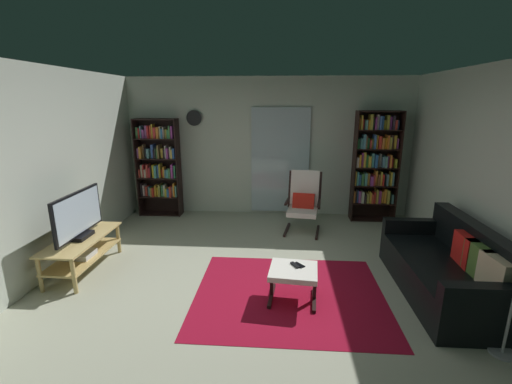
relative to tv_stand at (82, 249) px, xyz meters
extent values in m
plane|color=#A6A891|center=(2.31, -0.28, -0.30)|extent=(7.02, 7.02, 0.00)
cube|color=beige|center=(2.31, 2.62, 1.00)|extent=(5.60, 0.06, 2.60)
cube|color=beige|center=(-0.39, -0.28, 1.00)|extent=(0.06, 6.00, 2.60)
cube|color=silver|center=(2.55, 2.55, 0.75)|extent=(1.10, 0.01, 2.00)
cube|color=maroon|center=(2.68, -0.41, -0.30)|extent=(2.16, 1.82, 0.01)
cube|color=tan|center=(0.00, 0.01, 0.14)|extent=(0.51, 1.22, 0.02)
cube|color=tan|center=(0.00, 0.01, -0.10)|extent=(0.47, 1.16, 0.02)
cylinder|color=tan|center=(0.21, -0.55, -0.09)|extent=(0.05, 0.05, 0.43)
cylinder|color=tan|center=(0.21, 0.57, -0.09)|extent=(0.05, 0.05, 0.43)
cylinder|color=tan|center=(-0.21, -0.55, -0.09)|extent=(0.05, 0.05, 0.43)
cylinder|color=tan|center=(-0.21, 0.57, -0.09)|extent=(0.05, 0.05, 0.43)
cube|color=silver|center=(0.00, -0.05, -0.05)|extent=(0.31, 0.28, 0.07)
cube|color=black|center=(0.00, 0.01, 0.18)|extent=(0.20, 0.32, 0.05)
cube|color=black|center=(0.00, 0.01, 0.48)|extent=(0.04, 1.01, 0.56)
cube|color=silver|center=(0.02, 0.01, 0.48)|extent=(0.01, 0.95, 0.50)
cube|color=black|center=(-0.15, 2.33, 0.62)|extent=(0.02, 0.30, 1.85)
cube|color=black|center=(0.63, 2.33, 0.62)|extent=(0.02, 0.30, 1.85)
cube|color=black|center=(0.24, 2.48, 0.62)|extent=(0.80, 0.02, 1.85)
cube|color=black|center=(0.24, 2.33, -0.29)|extent=(0.76, 0.28, 0.02)
cube|color=black|center=(0.24, 2.33, 0.07)|extent=(0.76, 0.28, 0.02)
cube|color=black|center=(0.24, 2.33, 0.44)|extent=(0.76, 0.28, 0.02)
cube|color=black|center=(0.24, 2.33, 0.81)|extent=(0.76, 0.28, 0.02)
cube|color=black|center=(0.24, 2.33, 1.18)|extent=(0.76, 0.28, 0.02)
cube|color=black|center=(0.24, 2.33, 1.53)|extent=(0.76, 0.28, 0.02)
cube|color=#2A2127|center=(-0.11, 2.34, 0.20)|extent=(0.02, 0.14, 0.25)
cube|color=beige|center=(-0.07, 2.35, 0.18)|extent=(0.04, 0.14, 0.21)
cube|color=#CD3D2F|center=(-0.02, 2.35, 0.17)|extent=(0.03, 0.14, 0.19)
cube|color=teal|center=(0.03, 2.35, 0.16)|extent=(0.04, 0.11, 0.18)
cube|color=#A38932|center=(0.08, 2.33, 0.16)|extent=(0.03, 0.16, 0.17)
cube|color=red|center=(0.13, 2.32, 0.16)|extent=(0.04, 0.21, 0.17)
cube|color=gold|center=(0.17, 2.32, 0.18)|extent=(0.03, 0.15, 0.22)
cube|color=gold|center=(0.20, 2.34, 0.16)|extent=(0.03, 0.12, 0.17)
cube|color=#9B923C|center=(0.25, 2.34, 0.19)|extent=(0.04, 0.22, 0.23)
cube|color=#337C4A|center=(0.29, 2.34, 0.19)|extent=(0.03, 0.16, 0.22)
cube|color=beige|center=(0.33, 2.35, 0.19)|extent=(0.04, 0.15, 0.22)
cube|color=gold|center=(0.38, 2.33, 0.15)|extent=(0.04, 0.19, 0.16)
cube|color=#2968B6|center=(0.42, 2.33, 0.15)|extent=(0.04, 0.20, 0.15)
cube|color=#D23E2F|center=(0.47, 2.32, 0.18)|extent=(0.03, 0.23, 0.21)
cube|color=beige|center=(0.50, 2.35, 0.17)|extent=(0.03, 0.18, 0.19)
cube|color=orange|center=(0.53, 2.32, 0.21)|extent=(0.03, 0.15, 0.27)
cube|color=#5C9E8C|center=(0.57, 2.32, 0.18)|extent=(0.03, 0.18, 0.22)
cube|color=#CA3F33|center=(-0.12, 2.33, 0.52)|extent=(0.02, 0.18, 0.16)
cube|color=beige|center=(-0.07, 2.33, 0.57)|extent=(0.04, 0.13, 0.24)
cube|color=red|center=(-0.04, 2.35, 0.57)|extent=(0.02, 0.19, 0.25)
cube|color=beige|center=(0.00, 2.32, 0.52)|extent=(0.04, 0.17, 0.16)
cube|color=#C73B33|center=(0.04, 2.33, 0.57)|extent=(0.04, 0.19, 0.25)
cube|color=red|center=(0.08, 2.33, 0.54)|extent=(0.03, 0.17, 0.19)
cube|color=black|center=(0.11, 2.34, 0.56)|extent=(0.02, 0.18, 0.23)
cube|color=gold|center=(0.15, 2.35, 0.57)|extent=(0.04, 0.17, 0.24)
cube|color=teal|center=(0.21, 2.32, 0.56)|extent=(0.04, 0.21, 0.23)
cube|color=#3C65AE|center=(0.25, 2.35, 0.57)|extent=(0.03, 0.22, 0.24)
cube|color=#A2952B|center=(0.28, 2.32, 0.58)|extent=(0.03, 0.17, 0.27)
cube|color=red|center=(0.32, 2.35, 0.52)|extent=(0.03, 0.10, 0.16)
cube|color=orange|center=(0.35, 2.32, 0.55)|extent=(0.03, 0.12, 0.21)
cube|color=teal|center=(0.38, 2.34, 0.52)|extent=(0.02, 0.19, 0.15)
cube|color=teal|center=(0.43, 2.34, 0.52)|extent=(0.04, 0.20, 0.15)
cube|color=#417B46|center=(0.47, 2.34, 0.54)|extent=(0.04, 0.23, 0.19)
cube|color=#9E3A92|center=(0.52, 2.33, 0.58)|extent=(0.04, 0.21, 0.26)
cube|color=#328553|center=(0.57, 2.32, 0.57)|extent=(0.03, 0.17, 0.24)
cube|color=#89498B|center=(-0.11, 2.35, 0.91)|extent=(0.04, 0.21, 0.19)
cube|color=orange|center=(-0.06, 2.32, 0.92)|extent=(0.04, 0.22, 0.22)
cube|color=brown|center=(-0.01, 2.33, 0.94)|extent=(0.02, 0.12, 0.26)
cube|color=#212630|center=(0.03, 2.35, 0.91)|extent=(0.04, 0.11, 0.19)
cube|color=#5A97A0|center=(0.08, 2.32, 0.90)|extent=(0.04, 0.15, 0.18)
cube|color=#3D7852|center=(0.11, 2.35, 0.89)|extent=(0.02, 0.10, 0.15)
cube|color=#3557AD|center=(0.16, 2.35, 0.94)|extent=(0.04, 0.18, 0.26)
cube|color=black|center=(0.19, 2.35, 0.89)|extent=(0.02, 0.23, 0.16)
cube|color=#27302E|center=(0.22, 2.35, 0.92)|extent=(0.02, 0.20, 0.20)
cube|color=#3C813C|center=(0.25, 2.35, 0.91)|extent=(0.03, 0.19, 0.18)
cube|color=brown|center=(0.28, 2.34, 0.94)|extent=(0.03, 0.24, 0.25)
cube|color=gold|center=(0.33, 2.35, 0.91)|extent=(0.04, 0.12, 0.18)
cube|color=black|center=(0.38, 2.33, 0.90)|extent=(0.02, 0.12, 0.18)
cube|color=beige|center=(0.41, 2.35, 0.93)|extent=(0.02, 0.17, 0.24)
cube|color=#953B95|center=(0.45, 2.34, 0.91)|extent=(0.03, 0.21, 0.20)
cube|color=beige|center=(0.50, 2.35, 0.92)|extent=(0.03, 0.14, 0.21)
cube|color=gold|center=(0.53, 2.35, 0.90)|extent=(0.02, 0.22, 0.17)
cube|color=#2C55A2|center=(0.57, 2.32, 0.91)|extent=(0.04, 0.17, 0.19)
cube|color=#3D7D43|center=(-0.10, 2.35, 1.29)|extent=(0.04, 0.16, 0.20)
cube|color=red|center=(-0.06, 2.32, 1.28)|extent=(0.02, 0.13, 0.19)
cube|color=#5A929D|center=(-0.03, 2.34, 1.30)|extent=(0.02, 0.14, 0.23)
cube|color=#974495|center=(0.01, 2.33, 1.27)|extent=(0.04, 0.12, 0.16)
cube|color=#8C4785|center=(0.06, 2.35, 1.30)|extent=(0.04, 0.15, 0.23)
cube|color=red|center=(0.11, 2.35, 1.30)|extent=(0.03, 0.20, 0.23)
cube|color=red|center=(0.15, 2.35, 1.30)|extent=(0.03, 0.14, 0.23)
cube|color=gold|center=(0.18, 2.35, 1.32)|extent=(0.02, 0.15, 0.26)
cube|color=red|center=(0.23, 2.35, 1.29)|extent=(0.04, 0.20, 0.20)
cube|color=orange|center=(0.29, 2.34, 1.29)|extent=(0.04, 0.18, 0.20)
cube|color=beige|center=(0.33, 2.34, 1.29)|extent=(0.02, 0.14, 0.22)
cube|color=#2E6CAD|center=(0.37, 2.35, 1.27)|extent=(0.03, 0.22, 0.18)
cube|color=beige|center=(0.40, 2.34, 1.29)|extent=(0.02, 0.17, 0.21)
cube|color=#A78D39|center=(0.44, 2.35, 1.27)|extent=(0.04, 0.15, 0.17)
cube|color=#32804E|center=(0.48, 2.35, 1.26)|extent=(0.03, 0.19, 0.16)
cube|color=#428344|center=(0.51, 2.34, 1.30)|extent=(0.03, 0.18, 0.24)
cube|color=purple|center=(0.56, 2.35, 1.30)|extent=(0.03, 0.22, 0.23)
cube|color=black|center=(3.88, 2.30, 0.70)|extent=(0.02, 0.30, 2.00)
cube|color=black|center=(4.65, 2.30, 0.70)|extent=(0.02, 0.30, 2.00)
cube|color=black|center=(4.27, 2.44, 0.70)|extent=(0.79, 0.02, 2.00)
cube|color=black|center=(4.27, 2.30, -0.29)|extent=(0.76, 0.28, 0.02)
cube|color=black|center=(4.27, 2.30, 0.03)|extent=(0.76, 0.28, 0.02)
cube|color=black|center=(4.27, 2.30, 0.36)|extent=(0.76, 0.28, 0.02)
cube|color=black|center=(4.27, 2.30, 0.70)|extent=(0.76, 0.28, 0.02)
cube|color=black|center=(4.27, 2.30, 1.03)|extent=(0.76, 0.28, 0.02)
cube|color=black|center=(4.27, 2.30, 1.36)|extent=(0.76, 0.28, 0.02)
cube|color=black|center=(4.27, 2.30, 1.68)|extent=(0.76, 0.28, 0.02)
cube|color=orange|center=(3.92, 2.29, 0.15)|extent=(0.03, 0.16, 0.22)
cube|color=black|center=(3.96, 2.31, 0.17)|extent=(0.03, 0.17, 0.26)
cube|color=#295FA8|center=(3.98, 2.30, 0.15)|extent=(0.02, 0.12, 0.23)
cube|color=#9F4988|center=(4.02, 2.31, 0.15)|extent=(0.04, 0.20, 0.22)
cube|color=beige|center=(4.07, 2.30, 0.15)|extent=(0.04, 0.22, 0.21)
cube|color=#2B2023|center=(4.12, 2.31, 0.12)|extent=(0.03, 0.22, 0.16)
cube|color=#A49F3E|center=(4.16, 2.30, 0.13)|extent=(0.03, 0.19, 0.18)
cube|color=gold|center=(4.21, 2.29, 0.14)|extent=(0.03, 0.18, 0.20)
cube|color=#CB3D2C|center=(4.24, 2.28, 0.13)|extent=(0.03, 0.20, 0.18)
cube|color=red|center=(4.29, 2.32, 0.14)|extent=(0.02, 0.23, 0.20)
cube|color=#A58B2F|center=(4.32, 2.30, 0.17)|extent=(0.03, 0.23, 0.26)
cube|color=#9F3587|center=(4.38, 2.28, 0.16)|extent=(0.04, 0.15, 0.23)
cube|color=orange|center=(4.43, 2.30, 0.15)|extent=(0.03, 0.13, 0.22)
cube|color=orange|center=(4.47, 2.31, 0.17)|extent=(0.04, 0.17, 0.27)
cube|color=#A99936|center=(4.52, 2.28, 0.16)|extent=(0.04, 0.21, 0.25)
cube|color=#1A301E|center=(4.57, 2.31, 0.14)|extent=(0.03, 0.15, 0.21)
cube|color=#5A9391|center=(4.61, 2.31, 0.12)|extent=(0.04, 0.18, 0.16)
cube|color=gold|center=(3.92, 2.29, 0.50)|extent=(0.02, 0.20, 0.25)
cube|color=teal|center=(3.95, 2.28, 0.50)|extent=(0.03, 0.19, 0.25)
cube|color=#3261A4|center=(4.00, 2.31, 0.47)|extent=(0.04, 0.17, 0.20)
cube|color=#41823D|center=(4.04, 2.30, 0.48)|extent=(0.04, 0.20, 0.21)
cube|color=teal|center=(4.10, 2.28, 0.49)|extent=(0.04, 0.19, 0.23)
cube|color=gold|center=(4.15, 2.28, 0.48)|extent=(0.04, 0.11, 0.22)
cube|color=#8F3992|center=(4.20, 2.29, 0.46)|extent=(0.04, 0.24, 0.17)
cube|color=red|center=(4.25, 2.30, 0.47)|extent=(0.04, 0.20, 0.20)
cube|color=orange|center=(4.29, 2.31, 0.51)|extent=(0.04, 0.15, 0.27)
cube|color=brown|center=(4.34, 2.31, 0.47)|extent=(0.04, 0.18, 0.20)
cube|color=gold|center=(4.38, 2.30, 0.49)|extent=(0.03, 0.15, 0.25)
cube|color=red|center=(4.41, 2.30, 0.47)|extent=(0.02, 0.19, 0.20)
cube|color=black|center=(4.44, 2.32, 0.48)|extent=(0.02, 0.12, 0.21)
cube|color=#598A97|center=(4.48, 2.30, 0.48)|extent=(0.03, 0.18, 0.21)
cube|color=#989929|center=(4.52, 2.31, 0.46)|extent=(0.02, 0.14, 0.18)
cube|color=gold|center=(4.55, 2.29, 0.50)|extent=(0.02, 0.17, 0.25)
cube|color=#5D8F9F|center=(4.58, 2.31, 0.49)|extent=(0.03, 0.19, 0.24)
cube|color=beige|center=(3.93, 2.29, 0.79)|extent=(0.04, 0.21, 0.18)
cube|color=orange|center=(3.97, 2.30, 0.82)|extent=(0.04, 0.22, 0.22)
cube|color=#8A3B85|center=(4.02, 2.29, 0.83)|extent=(0.03, 0.12, 0.26)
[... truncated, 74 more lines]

